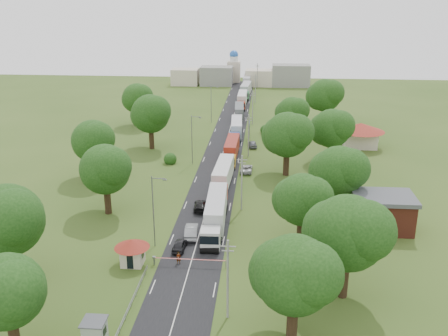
# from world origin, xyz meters

# --- Properties ---
(ground) EXTENTS (260.00, 260.00, 0.00)m
(ground) POSITION_xyz_m (0.00, 0.00, 0.00)
(ground) COLOR #334E1A
(ground) RESTS_ON ground
(road) EXTENTS (8.00, 200.00, 0.04)m
(road) POSITION_xyz_m (0.00, 20.00, 0.00)
(road) COLOR black
(road) RESTS_ON ground
(boom_barrier) EXTENTS (9.22, 0.35, 1.18)m
(boom_barrier) POSITION_xyz_m (-1.36, -25.00, 0.89)
(boom_barrier) COLOR slate
(boom_barrier) RESTS_ON ground
(guard_booth) EXTENTS (4.40, 4.40, 3.45)m
(guard_booth) POSITION_xyz_m (-7.20, -25.00, 2.16)
(guard_booth) COLOR beige
(guard_booth) RESTS_ON ground
(kiosk) EXTENTS (2.30, 2.30, 2.41)m
(kiosk) POSITION_xyz_m (-7.00, -40.00, 1.23)
(kiosk) COLOR #99A593
(kiosk) RESTS_ON ground
(guard_rail) EXTENTS (0.10, 17.00, 1.70)m
(guard_rail) POSITION_xyz_m (-5.00, -35.00, 0.00)
(guard_rail) COLOR slate
(guard_rail) RESTS_ON ground
(info_sign) EXTENTS (0.12, 3.10, 4.10)m
(info_sign) POSITION_xyz_m (5.20, 35.00, 3.00)
(info_sign) COLOR slate
(info_sign) RESTS_ON ground
(pole_0) EXTENTS (1.60, 0.24, 9.00)m
(pole_0) POSITION_xyz_m (5.50, -35.00, 4.68)
(pole_0) COLOR gray
(pole_0) RESTS_ON ground
(pole_1) EXTENTS (1.60, 0.24, 9.00)m
(pole_1) POSITION_xyz_m (5.50, -7.00, 4.68)
(pole_1) COLOR gray
(pole_1) RESTS_ON ground
(pole_2) EXTENTS (1.60, 0.24, 9.00)m
(pole_2) POSITION_xyz_m (5.50, 21.00, 4.68)
(pole_2) COLOR gray
(pole_2) RESTS_ON ground
(pole_3) EXTENTS (1.60, 0.24, 9.00)m
(pole_3) POSITION_xyz_m (5.50, 49.00, 4.68)
(pole_3) COLOR gray
(pole_3) RESTS_ON ground
(pole_4) EXTENTS (1.60, 0.24, 9.00)m
(pole_4) POSITION_xyz_m (5.50, 77.00, 4.68)
(pole_4) COLOR gray
(pole_4) RESTS_ON ground
(pole_5) EXTENTS (1.60, 0.24, 9.00)m
(pole_5) POSITION_xyz_m (5.50, 105.00, 4.68)
(pole_5) COLOR gray
(pole_5) RESTS_ON ground
(lamp_0) EXTENTS (2.03, 0.22, 10.00)m
(lamp_0) POSITION_xyz_m (-5.35, -20.00, 5.55)
(lamp_0) COLOR slate
(lamp_0) RESTS_ON ground
(lamp_1) EXTENTS (2.03, 0.22, 10.00)m
(lamp_1) POSITION_xyz_m (-5.35, 15.00, 5.55)
(lamp_1) COLOR slate
(lamp_1) RESTS_ON ground
(lamp_2) EXTENTS (2.03, 0.22, 10.00)m
(lamp_2) POSITION_xyz_m (-5.35, 50.00, 5.55)
(lamp_2) COLOR slate
(lamp_2) RESTS_ON ground
(tree_0) EXTENTS (8.80, 8.80, 11.07)m
(tree_0) POSITION_xyz_m (11.99, -37.84, 7.22)
(tree_0) COLOR #382616
(tree_0) RESTS_ON ground
(tree_1) EXTENTS (9.60, 9.60, 12.05)m
(tree_1) POSITION_xyz_m (17.99, -29.83, 7.85)
(tree_1) COLOR #382616
(tree_1) RESTS_ON ground
(tree_2) EXTENTS (8.00, 8.00, 10.10)m
(tree_2) POSITION_xyz_m (13.99, -17.86, 6.60)
(tree_2) COLOR #382616
(tree_2) RESTS_ON ground
(tree_3) EXTENTS (8.80, 8.80, 11.07)m
(tree_3) POSITION_xyz_m (19.99, -7.84, 7.22)
(tree_3) COLOR #382616
(tree_3) RESTS_ON ground
(tree_4) EXTENTS (9.60, 9.60, 12.05)m
(tree_4) POSITION_xyz_m (12.99, 10.17, 7.85)
(tree_4) COLOR #382616
(tree_4) RESTS_ON ground
(tree_5) EXTENTS (8.80, 8.80, 11.07)m
(tree_5) POSITION_xyz_m (21.99, 18.16, 7.22)
(tree_5) COLOR #382616
(tree_5) RESTS_ON ground
(tree_6) EXTENTS (8.00, 8.00, 10.10)m
(tree_6) POSITION_xyz_m (14.99, 35.14, 6.60)
(tree_6) COLOR #382616
(tree_6) RESTS_ON ground
(tree_7) EXTENTS (9.60, 9.60, 12.05)m
(tree_7) POSITION_xyz_m (23.99, 50.17, 7.85)
(tree_7) COLOR #382616
(tree_7) RESTS_ON ground
(tree_8) EXTENTS (8.00, 8.00, 10.10)m
(tree_8) POSITION_xyz_m (-14.01, -41.86, 6.60)
(tree_8) COLOR #382616
(tree_8) RESTS_ON ground
(tree_9) EXTENTS (9.60, 9.60, 12.05)m
(tree_9) POSITION_xyz_m (-20.01, -29.83, 7.85)
(tree_9) COLOR #382616
(tree_9) RESTS_ON ground
(tree_10) EXTENTS (8.80, 8.80, 11.07)m
(tree_10) POSITION_xyz_m (-15.01, -9.84, 7.22)
(tree_10) COLOR #382616
(tree_10) RESTS_ON ground
(tree_11) EXTENTS (8.80, 8.80, 11.07)m
(tree_11) POSITION_xyz_m (-22.01, 5.16, 7.22)
(tree_11) COLOR #382616
(tree_11) RESTS_ON ground
(tree_12) EXTENTS (9.60, 9.60, 12.05)m
(tree_12) POSITION_xyz_m (-16.01, 25.17, 7.85)
(tree_12) COLOR #382616
(tree_12) RESTS_ON ground
(tree_13) EXTENTS (8.80, 8.80, 11.07)m
(tree_13) POSITION_xyz_m (-24.01, 45.16, 7.22)
(tree_13) COLOR #382616
(tree_13) RESTS_ON ground
(house_brick) EXTENTS (8.60, 6.60, 5.20)m
(house_brick) POSITION_xyz_m (26.00, -12.00, 2.65)
(house_brick) COLOR maroon
(house_brick) RESTS_ON ground
(house_cream) EXTENTS (10.08, 10.08, 5.80)m
(house_cream) POSITION_xyz_m (30.00, 30.00, 3.64)
(house_cream) COLOR beige
(house_cream) RESTS_ON ground
(distant_town) EXTENTS (52.00, 8.00, 8.00)m
(distant_town) POSITION_xyz_m (0.68, 110.00, 3.49)
(distant_town) COLOR gray
(distant_town) RESTS_ON ground
(church) EXTENTS (5.00, 5.00, 12.30)m
(church) POSITION_xyz_m (-4.00, 118.00, 5.39)
(church) COLOR beige
(church) RESTS_ON ground
(truck_0) EXTENTS (3.12, 15.61, 4.32)m
(truck_0) POSITION_xyz_m (2.09, -13.78, 2.29)
(truck_0) COLOR silver
(truck_0) RESTS_ON ground
(truck_1) EXTENTS (3.01, 15.15, 4.19)m
(truck_1) POSITION_xyz_m (1.78, 1.91, 2.22)
(truck_1) COLOR red
(truck_1) RESTS_ON ground
(truck_2) EXTENTS (2.57, 14.12, 3.91)m
(truck_2) POSITION_xyz_m (2.14, 18.64, 2.07)
(truck_2) COLOR #F3A91C
(truck_2) RESTS_ON ground
(truck_3) EXTENTS (3.12, 14.64, 4.05)m
(truck_3) POSITION_xyz_m (2.10, 35.48, 2.15)
(truck_3) COLOR #1A50A1
(truck_3) RESTS_ON ground
(truck_4) EXTENTS (2.94, 13.79, 3.81)m
(truck_4) POSITION_xyz_m (1.70, 53.98, 2.02)
(truck_4) COLOR #AFAFAF
(truck_4) RESTS_ON ground
(truck_5) EXTENTS (2.54, 14.73, 4.08)m
(truck_5) POSITION_xyz_m (1.66, 71.40, 2.17)
(truck_5) COLOR maroon
(truck_5) RESTS_ON ground
(truck_6) EXTENTS (3.42, 15.59, 4.31)m
(truck_6) POSITION_xyz_m (2.08, 87.21, 2.28)
(truck_6) COLOR #2B744B
(truck_6) RESTS_ON ground
(truck_7) EXTENTS (2.75, 15.19, 4.21)m
(truck_7) POSITION_xyz_m (1.76, 105.31, 2.23)
(truck_7) COLOR #BEBEBE
(truck_7) RESTS_ON ground
(car_lane_front) EXTENTS (1.73, 3.99, 1.34)m
(car_lane_front) POSITION_xyz_m (-2.00, -20.84, 0.67)
(car_lane_front) COLOR black
(car_lane_front) RESTS_ON ground
(car_lane_mid) EXTENTS (2.12, 5.02, 1.61)m
(car_lane_mid) POSITION_xyz_m (-1.00, -16.80, 0.81)
(car_lane_mid) COLOR gray
(car_lane_mid) RESTS_ON ground
(car_lane_rear) EXTENTS (2.29, 4.85, 1.37)m
(car_lane_rear) POSITION_xyz_m (-1.00, -7.42, 0.68)
(car_lane_rear) COLOR black
(car_lane_rear) RESTS_ON ground
(car_verge_near) EXTENTS (2.34, 4.86, 1.33)m
(car_verge_near) POSITION_xyz_m (5.50, 11.11, 0.67)
(car_verge_near) COLOR #B4B4B4
(car_verge_near) RESTS_ON ground
(car_verge_far) EXTENTS (2.44, 4.59, 1.49)m
(car_verge_far) POSITION_xyz_m (6.15, 27.90, 0.74)
(car_verge_far) COLOR slate
(car_verge_far) RESTS_ON ground
(pedestrian_near) EXTENTS (0.60, 0.41, 1.59)m
(pedestrian_near) POSITION_xyz_m (-1.48, -24.50, 0.80)
(pedestrian_near) COLOR gray
(pedestrian_near) RESTS_ON ground
(pedestrian_booth) EXTENTS (0.78, 0.95, 1.81)m
(pedestrian_booth) POSITION_xyz_m (-6.50, -24.62, 0.90)
(pedestrian_booth) COLOR gray
(pedestrian_booth) RESTS_ON ground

